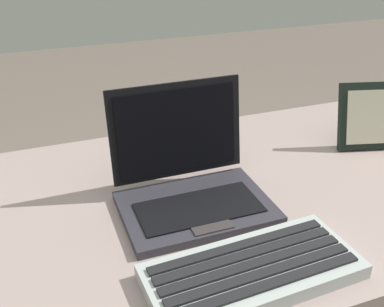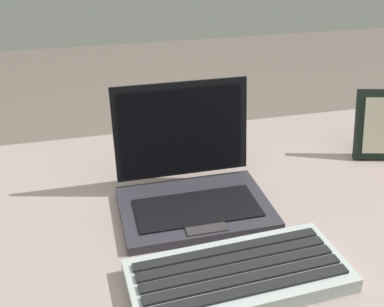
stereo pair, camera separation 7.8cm
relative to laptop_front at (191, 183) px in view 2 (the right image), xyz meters
name	(u,v)px [view 2 (the right image)]	position (x,y,z in m)	size (l,w,h in m)	color
desk	(215,235)	(0.05, 0.01, -0.13)	(1.64, 0.64, 0.73)	#A18A87
laptop_front	(191,183)	(0.00, 0.00, 0.00)	(0.26, 0.21, 0.20)	#302E36
external_keyboard	(239,275)	(0.02, -0.22, -0.03)	(0.32, 0.15, 0.03)	#B0B8B6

